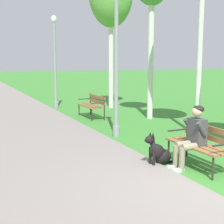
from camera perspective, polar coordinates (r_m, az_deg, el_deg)
ground_plane at (r=5.88m, az=17.34°, el=-12.62°), size 120.00×120.00×0.00m
park_bench_near at (r=6.82m, az=15.19°, el=-5.03°), size 0.55×1.50×0.85m
park_bench_mid at (r=12.30m, az=-3.39°, el=1.40°), size 0.55×1.50×0.85m
person_seated_on_near_bench at (r=6.67m, az=13.77°, el=-3.81°), size 0.74×0.49×1.25m
dog_black at (r=6.83m, az=8.13°, el=-6.96°), size 0.83×0.31×0.71m
lamp_post_near at (r=9.06m, az=0.75°, el=9.49°), size 0.24×0.24×4.27m
lamp_post_mid at (r=14.69m, az=-9.85°, el=8.64°), size 0.24×0.24×4.02m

